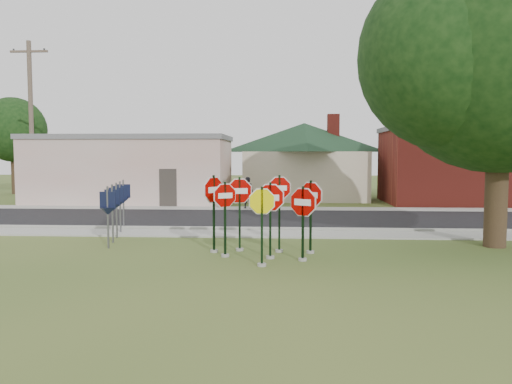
# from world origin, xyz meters

# --- Properties ---
(ground) EXTENTS (120.00, 120.00, 0.00)m
(ground) POSITION_xyz_m (0.00, 0.00, 0.00)
(ground) COLOR #37531F
(ground) RESTS_ON ground
(sidewalk_near) EXTENTS (60.00, 1.60, 0.06)m
(sidewalk_near) POSITION_xyz_m (0.00, 5.50, 0.03)
(sidewalk_near) COLOR #96978F
(sidewalk_near) RESTS_ON ground
(road) EXTENTS (60.00, 7.00, 0.04)m
(road) POSITION_xyz_m (0.00, 10.00, 0.02)
(road) COLOR black
(road) RESTS_ON ground
(sidewalk_far) EXTENTS (60.00, 1.60, 0.06)m
(sidewalk_far) POSITION_xyz_m (0.00, 14.30, 0.03)
(sidewalk_far) COLOR #96978F
(sidewalk_far) RESTS_ON ground
(curb) EXTENTS (60.00, 0.20, 0.14)m
(curb) POSITION_xyz_m (0.00, 6.50, 0.07)
(curb) COLOR #96978F
(curb) RESTS_ON ground
(stop_sign_center) EXTENTS (1.11, 0.24, 2.33)m
(stop_sign_center) POSITION_xyz_m (0.23, 1.21, 1.42)
(stop_sign_center) COLOR gray
(stop_sign_center) RESTS_ON ground
(stop_sign_yellow) EXTENTS (0.98, 0.24, 2.25)m
(stop_sign_yellow) POSITION_xyz_m (0.04, 0.21, 1.34)
(stop_sign_yellow) COLOR gray
(stop_sign_yellow) RESTS_ON ground
(stop_sign_left) EXTENTS (0.85, 0.52, 2.30)m
(stop_sign_left) POSITION_xyz_m (-1.10, 1.39, 1.39)
(stop_sign_left) COLOR gray
(stop_sign_left) RESTS_ON ground
(stop_sign_right) EXTENTS (0.98, 0.59, 2.23)m
(stop_sign_right) POSITION_xyz_m (1.16, 0.96, 1.35)
(stop_sign_right) COLOR gray
(stop_sign_right) RESTS_ON ground
(stop_sign_back_right) EXTENTS (0.97, 0.24, 2.47)m
(stop_sign_back_right) POSITION_xyz_m (0.48, 2.19, 1.51)
(stop_sign_back_right) COLOR gray
(stop_sign_back_right) RESTS_ON ground
(stop_sign_back_left) EXTENTS (1.06, 0.26, 2.42)m
(stop_sign_back_left) POSITION_xyz_m (-0.76, 2.34, 1.49)
(stop_sign_back_left) COLOR gray
(stop_sign_back_left) RESTS_ON ground
(stop_sign_far_right) EXTENTS (0.91, 0.66, 2.34)m
(stop_sign_far_right) POSITION_xyz_m (1.43, 2.07, 1.43)
(stop_sign_far_right) COLOR gray
(stop_sign_far_right) RESTS_ON ground
(stop_sign_far_left) EXTENTS (0.67, 0.91, 2.49)m
(stop_sign_far_left) POSITION_xyz_m (-1.52, 2.05, 1.54)
(stop_sign_far_left) COLOR gray
(stop_sign_far_left) RESTS_ON ground
(route_sign_row) EXTENTS (1.43, 4.63, 2.00)m
(route_sign_row) POSITION_xyz_m (-5.40, 4.50, 1.22)
(route_sign_row) COLOR #59595E
(route_sign_row) RESTS_ON ground
(building_stucco) EXTENTS (12.20, 6.20, 4.20)m
(building_stucco) POSITION_xyz_m (-9.00, 18.00, 2.15)
(building_stucco) COLOR beige
(building_stucco) RESTS_ON ground
(building_house) EXTENTS (11.60, 11.60, 6.20)m
(building_house) POSITION_xyz_m (2.00, 22.00, 3.65)
(building_house) COLOR beige
(building_house) RESTS_ON ground
(building_brick) EXTENTS (10.20, 6.20, 4.75)m
(building_brick) POSITION_xyz_m (12.00, 18.50, 2.40)
(building_brick) COLOR maroon
(building_brick) RESTS_ON ground
(oak_tree) EXTENTS (11.57, 10.97, 10.37)m
(oak_tree) POSITION_xyz_m (7.50, 3.50, 6.38)
(oak_tree) COLOR black
(oak_tree) RESTS_ON ground
(utility_pole_near) EXTENTS (2.20, 0.26, 9.50)m
(utility_pole_near) POSITION_xyz_m (-14.00, 15.20, 4.97)
(utility_pole_near) COLOR brown
(utility_pole_near) RESTS_ON ground
(bg_tree_left) EXTENTS (4.90, 4.90, 7.35)m
(bg_tree_left) POSITION_xyz_m (-20.00, 24.00, 4.88)
(bg_tree_left) COLOR black
(bg_tree_left) RESTS_ON ground
(pedestrian) EXTENTS (0.70, 0.53, 1.74)m
(pedestrian) POSITION_xyz_m (-1.38, 14.15, 0.93)
(pedestrian) COLOR black
(pedestrian) RESTS_ON sidewalk_far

